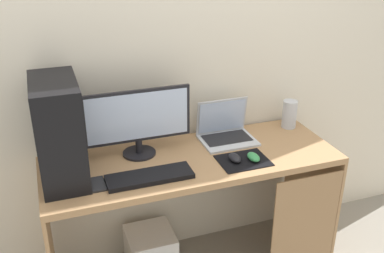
% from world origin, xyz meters
% --- Properties ---
extents(wall_back, '(4.00, 0.05, 2.60)m').
position_xyz_m(wall_back, '(0.00, 0.32, 1.30)').
color(wall_back, beige).
rests_on(wall_back, ground_plane).
extents(desk, '(1.56, 0.56, 0.78)m').
position_xyz_m(desk, '(0.02, -0.01, 0.62)').
color(desk, '#A37A51').
rests_on(desk, ground_plane).
extents(pc_tower, '(0.21, 0.41, 0.49)m').
position_xyz_m(pc_tower, '(-0.65, 0.02, 1.03)').
color(pc_tower, black).
rests_on(pc_tower, desk).
extents(monitor, '(0.56, 0.18, 0.37)m').
position_xyz_m(monitor, '(-0.25, 0.12, 0.98)').
color(monitor, black).
rests_on(monitor, desk).
extents(laptop, '(0.30, 0.23, 0.22)m').
position_xyz_m(laptop, '(0.25, 0.15, 0.82)').
color(laptop, '#B7BCC6').
rests_on(laptop, desk).
extents(speaker, '(0.09, 0.09, 0.17)m').
position_xyz_m(speaker, '(0.68, 0.17, 0.86)').
color(speaker, '#B7BCC6').
rests_on(speaker, desk).
extents(keyboard, '(0.42, 0.14, 0.02)m').
position_xyz_m(keyboard, '(-0.26, -0.13, 0.79)').
color(keyboard, black).
rests_on(keyboard, desk).
extents(mousepad, '(0.26, 0.20, 0.00)m').
position_xyz_m(mousepad, '(0.24, -0.12, 0.78)').
color(mousepad, black).
rests_on(mousepad, desk).
extents(mouse_left, '(0.06, 0.10, 0.03)m').
position_xyz_m(mouse_left, '(0.19, -0.11, 0.80)').
color(mouse_left, black).
rests_on(mouse_left, mousepad).
extents(mouse_right, '(0.06, 0.10, 0.03)m').
position_xyz_m(mouse_right, '(0.29, -0.14, 0.80)').
color(mouse_right, '#338C4C').
rests_on(mouse_right, mousepad).
extents(cell_phone, '(0.07, 0.13, 0.01)m').
position_xyz_m(cell_phone, '(-0.51, -0.11, 0.78)').
color(cell_phone, '#232326').
rests_on(cell_phone, desk).
extents(subwoofer, '(0.27, 0.27, 0.27)m').
position_xyz_m(subwoofer, '(-0.22, 0.10, 0.14)').
color(subwoofer, white).
rests_on(subwoofer, ground_plane).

